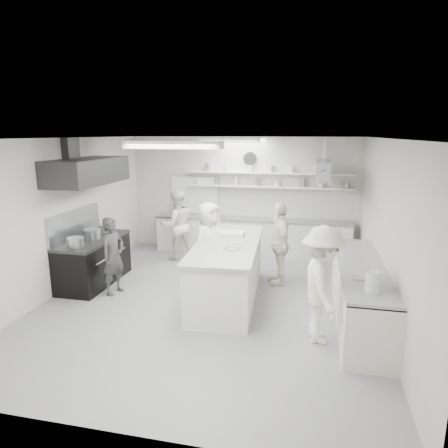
% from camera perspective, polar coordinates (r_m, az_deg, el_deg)
% --- Properties ---
extents(floor, '(6.00, 7.00, 0.02)m').
position_cam_1_polar(floor, '(7.67, -2.06, -10.99)').
color(floor, '#9C9C9C').
rests_on(floor, ground).
extents(ceiling, '(6.00, 7.00, 0.02)m').
position_cam_1_polar(ceiling, '(7.01, -2.27, 12.21)').
color(ceiling, silver).
rests_on(ceiling, wall_back).
extents(wall_back, '(6.00, 0.04, 3.00)m').
position_cam_1_polar(wall_back, '(10.56, 2.63, 4.19)').
color(wall_back, beige).
rests_on(wall_back, floor).
extents(wall_front, '(6.00, 0.04, 3.00)m').
position_cam_1_polar(wall_front, '(4.06, -14.90, -10.63)').
color(wall_front, beige).
rests_on(wall_front, floor).
extents(wall_left, '(0.04, 7.00, 3.00)m').
position_cam_1_polar(wall_left, '(8.45, -22.27, 1.05)').
color(wall_left, beige).
rests_on(wall_left, floor).
extents(wall_right, '(0.04, 7.00, 3.00)m').
position_cam_1_polar(wall_right, '(7.07, 22.08, -1.07)').
color(wall_right, beige).
rests_on(wall_right, floor).
extents(stove, '(0.80, 1.80, 0.90)m').
position_cam_1_polar(stove, '(8.81, -18.08, -5.21)').
color(stove, black).
rests_on(stove, floor).
extents(exhaust_hood, '(0.85, 2.00, 0.50)m').
position_cam_1_polar(exhaust_hood, '(8.44, -18.97, 7.15)').
color(exhaust_hood, '#2E2E30').
rests_on(exhaust_hood, wall_left).
extents(back_counter, '(5.00, 0.60, 0.92)m').
position_cam_1_polar(back_counter, '(10.43, 3.91, -1.77)').
color(back_counter, silver).
rests_on(back_counter, floor).
extents(shelf_lower, '(4.20, 0.26, 0.04)m').
position_cam_1_polar(shelf_lower, '(10.30, 6.37, 5.31)').
color(shelf_lower, silver).
rests_on(shelf_lower, wall_back).
extents(shelf_upper, '(4.20, 0.26, 0.04)m').
position_cam_1_polar(shelf_upper, '(10.26, 6.42, 7.25)').
color(shelf_upper, silver).
rests_on(shelf_upper, wall_back).
extents(pass_through_window, '(1.30, 0.04, 1.00)m').
position_cam_1_polar(pass_through_window, '(10.84, -4.20, 4.13)').
color(pass_through_window, black).
rests_on(pass_through_window, wall_back).
extents(wall_clock, '(0.32, 0.05, 0.32)m').
position_cam_1_polar(wall_clock, '(10.38, 3.75, 9.31)').
color(wall_clock, white).
rests_on(wall_clock, wall_back).
extents(right_counter, '(0.74, 3.30, 0.94)m').
position_cam_1_polar(right_counter, '(7.14, 18.83, -9.38)').
color(right_counter, silver).
rests_on(right_counter, floor).
extents(pot_rack, '(0.30, 1.60, 0.40)m').
position_cam_1_polar(pot_rack, '(9.22, 13.92, 7.58)').
color(pot_rack, '#9FA2AA').
rests_on(pot_rack, ceiling).
extents(light_fixture_front, '(1.30, 0.25, 0.10)m').
position_cam_1_polar(light_fixture_front, '(5.29, -7.29, 11.16)').
color(light_fixture_front, silver).
rests_on(light_fixture_front, ceiling).
extents(light_fixture_rear, '(1.30, 0.25, 0.10)m').
position_cam_1_polar(light_fixture_rear, '(8.77, 0.78, 11.89)').
color(light_fixture_rear, silver).
rests_on(light_fixture_rear, ceiling).
extents(prep_island, '(1.23, 2.91, 1.05)m').
position_cam_1_polar(prep_island, '(7.62, 0.49, -6.79)').
color(prep_island, silver).
rests_on(prep_island, floor).
extents(stove_pot, '(0.35, 0.35, 0.25)m').
position_cam_1_polar(stove_pot, '(8.68, -18.26, -1.50)').
color(stove_pot, '#9FA2AA').
rests_on(stove_pot, stove).
extents(cook_stove, '(0.49, 0.63, 1.52)m').
position_cam_1_polar(cook_stove, '(8.06, -15.54, -4.41)').
color(cook_stove, '#343434').
rests_on(cook_stove, floor).
extents(cook_back, '(1.07, 1.03, 1.73)m').
position_cam_1_polar(cook_back, '(9.96, -6.75, -0.12)').
color(cook_back, white).
rests_on(cook_back, floor).
extents(cook_island_left, '(0.87, 0.99, 1.71)m').
position_cam_1_polar(cook_island_left, '(8.34, -2.10, -2.67)').
color(cook_island_left, white).
rests_on(cook_island_left, floor).
extents(cook_island_right, '(0.69, 1.09, 1.73)m').
position_cam_1_polar(cook_island_right, '(8.33, 7.90, -2.76)').
color(cook_island_right, white).
rests_on(cook_island_right, floor).
extents(cook_right, '(0.87, 1.26, 1.78)m').
position_cam_1_polar(cook_right, '(6.17, 13.84, -8.40)').
color(cook_right, white).
rests_on(cook_right, floor).
extents(bowl_island_a, '(0.33, 0.33, 0.06)m').
position_cam_1_polar(bowl_island_a, '(7.03, 1.13, -3.72)').
color(bowl_island_a, '#9FA2AA').
rests_on(bowl_island_a, prep_island).
extents(bowl_island_b, '(0.24, 0.24, 0.07)m').
position_cam_1_polar(bowl_island_b, '(7.19, 1.58, -3.32)').
color(bowl_island_b, silver).
rests_on(bowl_island_b, prep_island).
extents(bowl_right, '(0.26, 0.26, 0.06)m').
position_cam_1_polar(bowl_right, '(6.33, 18.69, -7.36)').
color(bowl_right, silver).
rests_on(bowl_right, right_counter).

